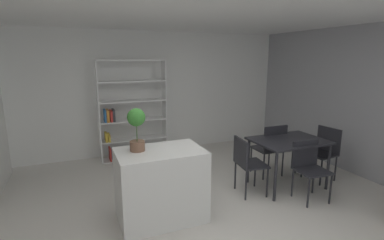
% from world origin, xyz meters
% --- Properties ---
extents(ground_plane, '(9.02, 9.02, 0.00)m').
position_xyz_m(ground_plane, '(0.00, 0.00, 0.00)').
color(ground_plane, beige).
extents(ceiling_slab, '(6.56, 6.46, 0.06)m').
position_xyz_m(ceiling_slab, '(0.00, 0.00, 2.66)').
color(ceiling_slab, white).
rests_on(ceiling_slab, ground_plane).
extents(back_partition, '(6.56, 0.06, 2.63)m').
position_xyz_m(back_partition, '(0.00, 3.20, 1.31)').
color(back_partition, white).
rests_on(back_partition, ground_plane).
extents(kitchen_island, '(1.09, 0.71, 0.94)m').
position_xyz_m(kitchen_island, '(-0.44, 0.38, 0.47)').
color(kitchen_island, silver).
rests_on(kitchen_island, ground_plane).
extents(potted_plant_on_island, '(0.22, 0.22, 0.54)m').
position_xyz_m(potted_plant_on_island, '(-0.71, 0.47, 1.26)').
color(potted_plant_on_island, brown).
rests_on(potted_plant_on_island, kitchen_island).
extents(open_bookshelf, '(1.36, 0.32, 2.03)m').
position_xyz_m(open_bookshelf, '(-0.38, 2.84, 0.96)').
color(open_bookshelf, white).
rests_on(open_bookshelf, ground_plane).
extents(dining_table, '(1.14, 0.83, 0.79)m').
position_xyz_m(dining_table, '(1.74, 0.54, 0.71)').
color(dining_table, '#232328').
rests_on(dining_table, ground_plane).
extents(dining_chair_far, '(0.46, 0.46, 0.94)m').
position_xyz_m(dining_chair_far, '(1.74, 0.98, 0.57)').
color(dining_chair_far, '#232328').
rests_on(dining_chair_far, ground_plane).
extents(dining_chair_island_side, '(0.46, 0.50, 0.89)m').
position_xyz_m(dining_chair_island_side, '(0.96, 0.55, 0.55)').
color(dining_chair_island_side, '#232328').
rests_on(dining_chair_island_side, ground_plane).
extents(dining_chair_window_side, '(0.48, 0.49, 0.90)m').
position_xyz_m(dining_chair_window_side, '(2.52, 0.55, 0.54)').
color(dining_chair_window_side, '#232328').
rests_on(dining_chair_window_side, ground_plane).
extents(dining_chair_near, '(0.47, 0.45, 0.87)m').
position_xyz_m(dining_chair_near, '(1.75, 0.10, 0.53)').
color(dining_chair_near, '#232328').
rests_on(dining_chair_near, ground_plane).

